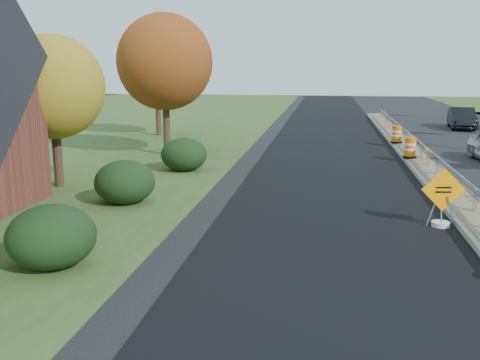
# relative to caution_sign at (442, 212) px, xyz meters

# --- Properties ---
(ground) EXTENTS (140.00, 140.00, 0.00)m
(ground) POSITION_rel_caution_sign_xyz_m (1.23, 1.17, -0.45)
(ground) COLOR black
(ground) RESTS_ON ground
(milled_overlay) EXTENTS (7.20, 120.00, 0.01)m
(milled_overlay) POSITION_rel_caution_sign_xyz_m (-3.17, 11.17, -0.45)
(milled_overlay) COLOR black
(milled_overlay) RESTS_ON ground
(median) EXTENTS (1.60, 55.00, 0.23)m
(median) POSITION_rel_caution_sign_xyz_m (1.23, 9.17, -0.34)
(median) COLOR gray
(median) RESTS_ON ground
(guardrail) EXTENTS (0.10, 46.15, 0.72)m
(guardrail) POSITION_rel_caution_sign_xyz_m (1.23, 10.17, 0.28)
(guardrail) COLOR silver
(guardrail) RESTS_ON median
(hedge_south) EXTENTS (2.09, 2.09, 1.52)m
(hedge_south) POSITION_rel_caution_sign_xyz_m (-9.77, -4.83, 0.31)
(hedge_south) COLOR black
(hedge_south) RESTS_ON ground
(hedge_mid) EXTENTS (2.09, 2.09, 1.52)m
(hedge_mid) POSITION_rel_caution_sign_xyz_m (-10.27, 1.17, 0.31)
(hedge_mid) COLOR black
(hedge_mid) RESTS_ON ground
(hedge_north) EXTENTS (2.09, 2.09, 1.52)m
(hedge_north) POSITION_rel_caution_sign_xyz_m (-9.77, 7.17, 0.31)
(hedge_north) COLOR black
(hedge_north) RESTS_ON ground
(tree_near_yellow) EXTENTS (3.96, 3.96, 5.88)m
(tree_near_yellow) POSITION_rel_caution_sign_xyz_m (-13.77, 3.17, 3.43)
(tree_near_yellow) COLOR #473523
(tree_near_yellow) RESTS_ON ground
(tree_near_red) EXTENTS (4.95, 4.95, 7.35)m
(tree_near_red) POSITION_rel_caution_sign_xyz_m (-11.77, 11.17, 4.41)
(tree_near_red) COLOR #473523
(tree_near_red) RESTS_ON ground
(tree_near_back) EXTENTS (4.29, 4.29, 6.37)m
(tree_near_back) POSITION_rel_caution_sign_xyz_m (-14.77, 19.17, 3.76)
(tree_near_back) COLOR #473523
(tree_near_back) RESTS_ON ground
(caution_sign) EXTENTS (1.28, 0.54, 1.78)m
(caution_sign) POSITION_rel_caution_sign_xyz_m (0.00, 0.00, 0.00)
(caution_sign) COLOR white
(caution_sign) RESTS_ON ground
(barrel_median_mid) EXTENTS (0.68, 0.68, 0.99)m
(barrel_median_mid) POSITION_rel_caution_sign_xyz_m (0.68, 11.08, 0.25)
(barrel_median_mid) COLOR black
(barrel_median_mid) RESTS_ON median
(barrel_median_far) EXTENTS (0.68, 0.68, 1.00)m
(barrel_median_far) POSITION_rel_caution_sign_xyz_m (0.68, 16.34, 0.26)
(barrel_median_far) COLOR black
(barrel_median_far) RESTS_ON median
(barrel_shoulder_far) EXTENTS (0.67, 0.67, 0.98)m
(barrel_shoulder_far) POSITION_rel_caution_sign_xyz_m (8.23, 33.61, 0.02)
(barrel_shoulder_far) COLOR black
(barrel_shoulder_far) RESTS_ON ground
(car_dark_mid) EXTENTS (2.21, 5.02, 1.60)m
(car_dark_mid) POSITION_rel_caution_sign_xyz_m (6.72, 26.74, 0.35)
(car_dark_mid) COLOR black
(car_dark_mid) RESTS_ON ground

